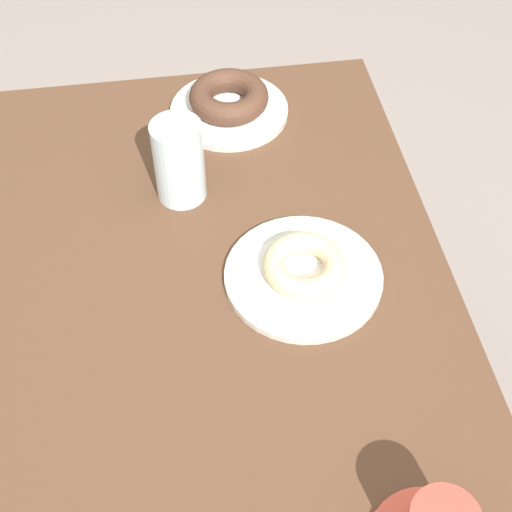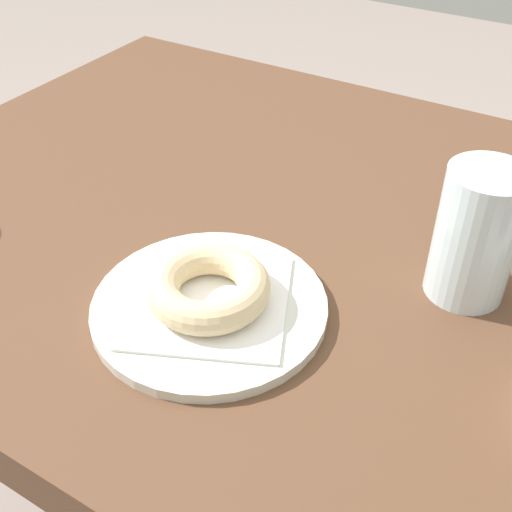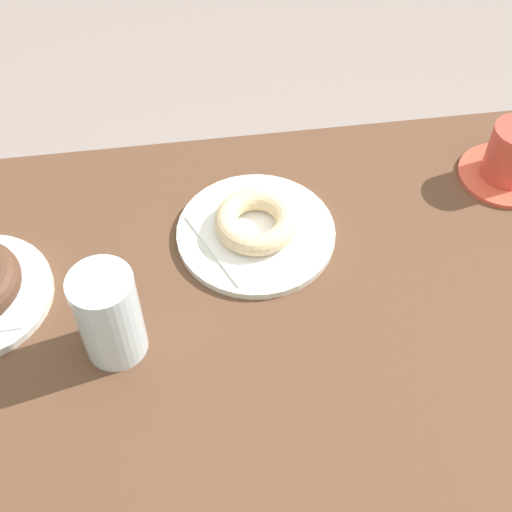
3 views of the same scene
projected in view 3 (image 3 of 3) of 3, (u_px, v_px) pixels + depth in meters
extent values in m
cube|color=brown|center=(282.00, 349.00, 0.83)|extent=(0.96, 0.71, 0.05)
cylinder|color=#572C1E|center=(23.00, 345.00, 1.25)|extent=(0.06, 0.06, 0.66)
cylinder|color=#572C1E|center=(467.00, 292.00, 1.33)|extent=(0.06, 0.06, 0.66)
cylinder|color=silver|center=(256.00, 233.00, 0.90)|extent=(0.21, 0.21, 0.01)
cube|color=white|center=(256.00, 230.00, 0.90)|extent=(0.18, 0.18, 0.00)
torus|color=beige|center=(256.00, 221.00, 0.89)|extent=(0.11, 0.11, 0.03)
cylinder|color=silver|center=(109.00, 315.00, 0.75)|extent=(0.07, 0.07, 0.13)
cylinder|color=#DB513A|center=(503.00, 175.00, 0.97)|extent=(0.13, 0.13, 0.01)
cylinder|color=#D54739|center=(512.00, 152.00, 0.94)|extent=(0.07, 0.07, 0.08)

